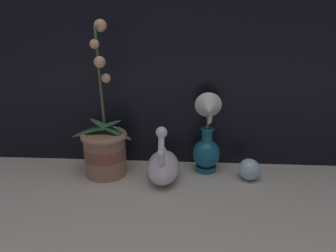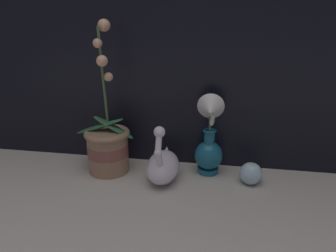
% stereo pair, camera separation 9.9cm
% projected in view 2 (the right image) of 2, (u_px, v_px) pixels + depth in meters
% --- Properties ---
extents(ground_plane, '(2.80, 2.80, 0.00)m').
position_uv_depth(ground_plane, '(166.00, 202.00, 0.93)').
color(ground_plane, '#BCB2A3').
extents(orchid_potted_plant, '(0.20, 0.15, 0.49)m').
position_uv_depth(orchid_potted_plant, '(108.00, 144.00, 1.08)').
color(orchid_potted_plant, '#9E7556').
rests_on(orchid_potted_plant, ground_plane).
extents(swan_figurine, '(0.10, 0.19, 0.20)m').
position_uv_depth(swan_figurine, '(163.00, 165.00, 1.03)').
color(swan_figurine, white).
rests_on(swan_figurine, ground_plane).
extents(blue_vase, '(0.09, 0.10, 0.27)m').
position_uv_depth(blue_vase, '(209.00, 143.00, 1.06)').
color(blue_vase, '#195B75').
rests_on(blue_vase, ground_plane).
extents(glass_sphere, '(0.07, 0.07, 0.07)m').
position_uv_depth(glass_sphere, '(251.00, 173.00, 1.02)').
color(glass_sphere, silver).
rests_on(glass_sphere, ground_plane).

